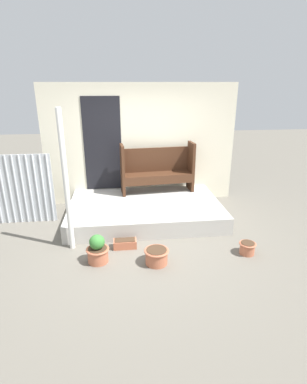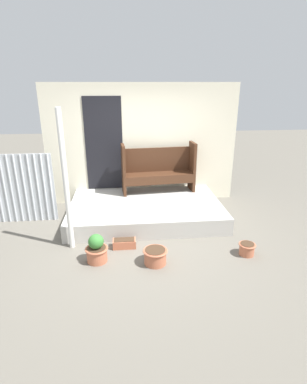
# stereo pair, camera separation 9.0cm
# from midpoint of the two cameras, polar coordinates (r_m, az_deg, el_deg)

# --- Properties ---
(ground_plane) EXTENTS (24.00, 24.00, 0.00)m
(ground_plane) POSITION_cam_midpoint_polar(r_m,az_deg,el_deg) (5.29, -1.20, -9.20)
(ground_plane) COLOR #666056
(porch_slab) EXTENTS (3.00, 1.90, 0.32)m
(porch_slab) POSITION_cam_midpoint_polar(r_m,az_deg,el_deg) (6.07, -1.08, -3.45)
(porch_slab) COLOR #B2AFA8
(porch_slab) RESTS_ON ground_plane
(house_wall) EXTENTS (4.20, 0.08, 2.60)m
(house_wall) POSITION_cam_midpoint_polar(r_m,az_deg,el_deg) (6.66, -2.15, 8.98)
(house_wall) COLOR beige
(house_wall) RESTS_ON ground_plane
(support_post) EXTENTS (0.08, 0.08, 2.27)m
(support_post) POSITION_cam_midpoint_polar(r_m,az_deg,el_deg) (4.82, -15.87, 1.72)
(support_post) COLOR white
(support_post) RESTS_ON ground_plane
(bench) EXTENTS (1.59, 0.53, 1.07)m
(bench) POSITION_cam_midpoint_polar(r_m,az_deg,el_deg) (6.49, 1.30, 4.63)
(bench) COLOR #422616
(bench) RESTS_ON porch_slab
(flower_pot_left) EXTENTS (0.35, 0.35, 0.45)m
(flower_pot_left) POSITION_cam_midpoint_polar(r_m,az_deg,el_deg) (4.71, -10.24, -10.78)
(flower_pot_left) COLOR #B76647
(flower_pot_left) RESTS_ON ground_plane
(flower_pot_middle) EXTENTS (0.38, 0.38, 0.24)m
(flower_pot_middle) POSITION_cam_midpoint_polar(r_m,az_deg,el_deg) (4.62, 0.91, -12.06)
(flower_pot_middle) COLOR #B76647
(flower_pot_middle) RESTS_ON ground_plane
(flower_pot_right) EXTENTS (0.27, 0.27, 0.20)m
(flower_pot_right) POSITION_cam_midpoint_polar(r_m,az_deg,el_deg) (5.08, 17.86, -10.21)
(flower_pot_right) COLOR #B76647
(flower_pot_right) RESTS_ON ground_plane
(planter_box_rect) EXTENTS (0.38, 0.19, 0.15)m
(planter_box_rect) POSITION_cam_midpoint_polar(r_m,az_deg,el_deg) (5.08, -5.05, -9.71)
(planter_box_rect) COLOR #B76647
(planter_box_rect) RESTS_ON ground_plane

